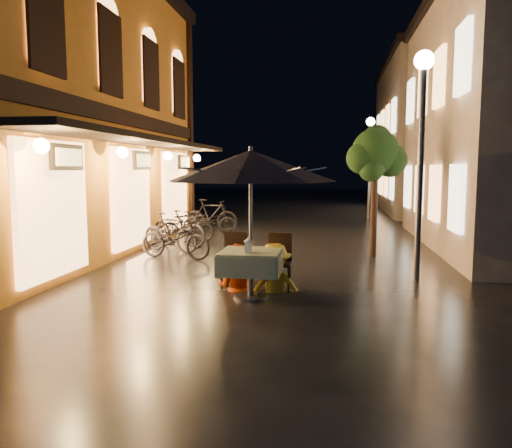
% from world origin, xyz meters
% --- Properties ---
extents(ground, '(90.00, 90.00, 0.00)m').
position_xyz_m(ground, '(0.00, 0.00, 0.00)').
color(ground, black).
rests_on(ground, ground).
extents(west_building, '(5.90, 11.40, 7.40)m').
position_xyz_m(west_building, '(-5.72, 4.00, 3.71)').
color(west_building, '#C48926').
rests_on(west_building, ground).
extents(east_building_far, '(7.30, 10.30, 7.30)m').
position_xyz_m(east_building_far, '(7.49, 18.00, 3.66)').
color(east_building_far, '#C0AD99').
rests_on(east_building_far, ground).
extents(street_tree, '(1.43, 1.20, 3.15)m').
position_xyz_m(street_tree, '(2.41, 4.51, 2.42)').
color(street_tree, black).
rests_on(street_tree, ground).
extents(streetlamp_near, '(0.36, 0.36, 4.23)m').
position_xyz_m(streetlamp_near, '(3.00, 2.00, 2.92)').
color(streetlamp_near, '#59595E').
rests_on(streetlamp_near, ground).
extents(streetlamp_far, '(0.36, 0.36, 4.23)m').
position_xyz_m(streetlamp_far, '(3.00, 14.00, 2.92)').
color(streetlamp_far, '#59595E').
rests_on(streetlamp_far, ground).
extents(cafe_table, '(0.99, 0.99, 0.78)m').
position_xyz_m(cafe_table, '(0.09, 0.30, 0.59)').
color(cafe_table, '#59595E').
rests_on(cafe_table, ground).
extents(patio_umbrella, '(2.75, 2.75, 2.46)m').
position_xyz_m(patio_umbrella, '(0.09, 0.30, 2.15)').
color(patio_umbrella, '#59595E').
rests_on(patio_umbrella, ground).
extents(cafe_chair_left, '(0.42, 0.42, 0.97)m').
position_xyz_m(cafe_chair_left, '(-0.31, 1.04, 0.54)').
color(cafe_chair_left, black).
rests_on(cafe_chair_left, ground).
extents(cafe_chair_right, '(0.42, 0.42, 0.97)m').
position_xyz_m(cafe_chair_right, '(0.49, 1.04, 0.54)').
color(cafe_chair_right, black).
rests_on(cafe_chair_right, ground).
extents(table_lantern, '(0.16, 0.16, 0.25)m').
position_xyz_m(table_lantern, '(0.09, 0.10, 0.92)').
color(table_lantern, white).
rests_on(table_lantern, cafe_table).
extents(person_orange, '(0.85, 0.71, 1.56)m').
position_xyz_m(person_orange, '(-0.23, 0.87, 0.78)').
color(person_orange, '#C23D05').
rests_on(person_orange, ground).
extents(person_yellow, '(1.17, 0.87, 1.62)m').
position_xyz_m(person_yellow, '(0.42, 0.81, 0.81)').
color(person_yellow, gold).
rests_on(person_yellow, ground).
extents(bicycle_0, '(1.91, 1.04, 0.95)m').
position_xyz_m(bicycle_0, '(-2.21, 3.55, 0.48)').
color(bicycle_0, black).
rests_on(bicycle_0, ground).
extents(bicycle_1, '(1.74, 1.03, 1.01)m').
position_xyz_m(bicycle_1, '(-2.62, 4.42, 0.50)').
color(bicycle_1, black).
rests_on(bicycle_1, ground).
extents(bicycle_2, '(1.98, 1.36, 0.99)m').
position_xyz_m(bicycle_2, '(-2.75, 5.55, 0.49)').
color(bicycle_2, black).
rests_on(bicycle_2, ground).
extents(bicycle_3, '(1.62, 0.80, 0.94)m').
position_xyz_m(bicycle_3, '(-2.67, 6.03, 0.47)').
color(bicycle_3, black).
rests_on(bicycle_3, ground).
extents(bicycle_4, '(1.77, 0.87, 0.89)m').
position_xyz_m(bicycle_4, '(-2.41, 7.83, 0.44)').
color(bicycle_4, black).
rests_on(bicycle_4, ground).
extents(bicycle_5, '(1.82, 0.54, 1.09)m').
position_xyz_m(bicycle_5, '(-2.57, 8.62, 0.55)').
color(bicycle_5, black).
rests_on(bicycle_5, ground).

